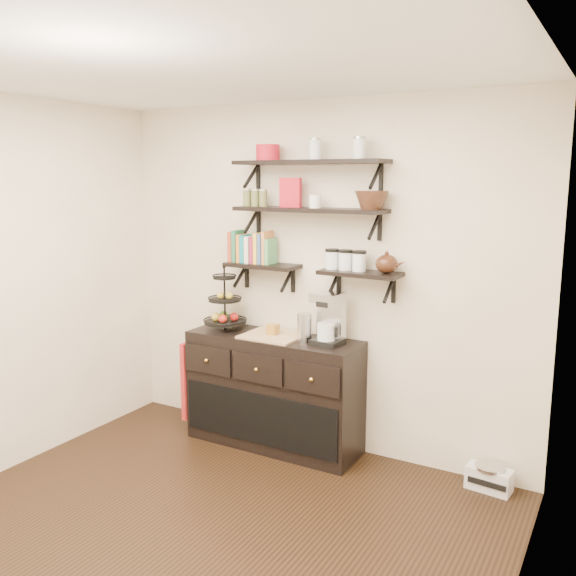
% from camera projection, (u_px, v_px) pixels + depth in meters
% --- Properties ---
extents(floor, '(3.50, 3.50, 0.00)m').
position_uv_depth(floor, '(176.00, 552.00, 3.50)').
color(floor, black).
rests_on(floor, ground).
extents(ceiling, '(3.50, 3.50, 0.02)m').
position_uv_depth(ceiling, '(159.00, 59.00, 3.02)').
color(ceiling, white).
rests_on(ceiling, back_wall).
extents(back_wall, '(3.50, 0.02, 2.70)m').
position_uv_depth(back_wall, '(316.00, 278.00, 4.76)').
color(back_wall, white).
rests_on(back_wall, ground).
extents(right_wall, '(0.02, 3.50, 2.70)m').
position_uv_depth(right_wall, '(510.00, 375.00, 2.41)').
color(right_wall, white).
rests_on(right_wall, ground).
extents(shelf_top, '(1.20, 0.27, 0.23)m').
position_uv_depth(shelf_top, '(309.00, 163.00, 4.49)').
color(shelf_top, black).
rests_on(shelf_top, back_wall).
extents(shelf_mid, '(1.20, 0.27, 0.23)m').
position_uv_depth(shelf_mid, '(309.00, 210.00, 4.55)').
color(shelf_mid, black).
rests_on(shelf_mid, back_wall).
extents(shelf_low_left, '(0.60, 0.25, 0.23)m').
position_uv_depth(shelf_low_left, '(263.00, 266.00, 4.85)').
color(shelf_low_left, black).
rests_on(shelf_low_left, back_wall).
extents(shelf_low_right, '(0.60, 0.25, 0.23)m').
position_uv_depth(shelf_low_right, '(360.00, 274.00, 4.44)').
color(shelf_low_right, black).
rests_on(shelf_low_right, back_wall).
extents(cookbooks, '(0.36, 0.15, 0.26)m').
position_uv_depth(cookbooks, '(253.00, 248.00, 4.86)').
color(cookbooks, '#A53F26').
rests_on(cookbooks, shelf_low_left).
extents(glass_canisters, '(0.32, 0.10, 0.13)m').
position_uv_depth(glass_canisters, '(345.00, 261.00, 4.48)').
color(glass_canisters, silver).
rests_on(glass_canisters, shelf_low_right).
extents(sideboard, '(1.40, 0.50, 0.92)m').
position_uv_depth(sideboard, '(274.00, 391.00, 4.84)').
color(sideboard, black).
rests_on(sideboard, floor).
extents(fruit_stand, '(0.35, 0.35, 0.51)m').
position_uv_depth(fruit_stand, '(225.00, 308.00, 4.95)').
color(fruit_stand, black).
rests_on(fruit_stand, sideboard).
extents(candle, '(0.08, 0.08, 0.08)m').
position_uv_depth(candle, '(273.00, 329.00, 4.75)').
color(candle, olive).
rests_on(candle, sideboard).
extents(coffee_maker, '(0.23, 0.22, 0.39)m').
position_uv_depth(coffee_maker, '(329.00, 319.00, 4.52)').
color(coffee_maker, black).
rests_on(coffee_maker, sideboard).
extents(thermal_carafe, '(0.11, 0.11, 0.22)m').
position_uv_depth(thermal_carafe, '(304.00, 327.00, 4.58)').
color(thermal_carafe, silver).
rests_on(thermal_carafe, sideboard).
extents(apron, '(0.04, 0.28, 0.65)m').
position_uv_depth(apron, '(193.00, 378.00, 5.11)').
color(apron, '#AB1229').
rests_on(apron, sideboard).
extents(radio, '(0.31, 0.22, 0.18)m').
position_uv_depth(radio, '(489.00, 478.00, 4.18)').
color(radio, silver).
rests_on(radio, floor).
extents(recipe_box, '(0.17, 0.09, 0.22)m').
position_uv_depth(recipe_box, '(291.00, 193.00, 4.60)').
color(recipe_box, '#AF1423').
rests_on(recipe_box, shelf_mid).
extents(walnut_bowl, '(0.24, 0.24, 0.13)m').
position_uv_depth(walnut_bowl, '(372.00, 200.00, 4.29)').
color(walnut_bowl, black).
rests_on(walnut_bowl, shelf_mid).
extents(ramekins, '(0.09, 0.09, 0.10)m').
position_uv_depth(ramekins, '(315.00, 201.00, 4.51)').
color(ramekins, white).
rests_on(ramekins, shelf_mid).
extents(teapot, '(0.22, 0.17, 0.16)m').
position_uv_depth(teapot, '(387.00, 262.00, 4.32)').
color(teapot, '#381C10').
rests_on(teapot, shelf_low_right).
extents(red_pot, '(0.18, 0.18, 0.12)m').
position_uv_depth(red_pot, '(268.00, 153.00, 4.64)').
color(red_pot, '#AF1423').
rests_on(red_pot, shelf_top).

